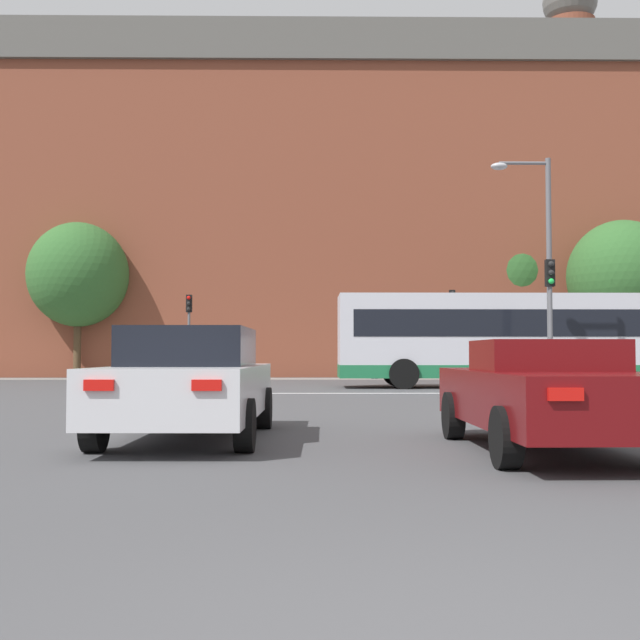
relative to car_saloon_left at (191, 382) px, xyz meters
The scene contains 14 objects.
stop_line_strip 12.82m from the car_saloon_left, 79.49° to the left, with size 9.39×0.30×0.01m, color silver.
far_pavement 26.20m from the car_saloon_left, 84.89° to the left, with size 70.44×2.50×0.01m, color gray.
brick_civic_building 35.87m from the car_saloon_left, 88.86° to the left, with size 42.89×13.57×23.33m.
car_saloon_left is the anchor object (origin of this frame).
car_roadster_right 4.72m from the car_saloon_left, 17.92° to the right, with size 2.03×4.68×1.33m.
bus_crossing_lead 18.49m from the car_saloon_left, 63.81° to the left, with size 11.09×2.64×3.18m.
traffic_light_near_right 15.38m from the car_saloon_left, 55.12° to the left, with size 0.26×0.31×3.95m.
traffic_light_far_left 25.70m from the car_saloon_left, 98.70° to the left, with size 0.26×0.31×3.84m.
traffic_light_far_right 26.60m from the car_saloon_left, 72.24° to the left, with size 0.26×0.31×4.07m.
street_lamp_junction 15.83m from the car_saloon_left, 56.51° to the left, with size 1.82×0.36×7.07m.
pedestrian_waiting 26.28m from the car_saloon_left, 79.93° to the left, with size 0.42×0.26×1.78m.
tree_by_building 33.58m from the car_saloon_left, 68.62° to the left, with size 5.49×5.49×8.18m.
tree_kerbside 29.68m from the car_saloon_left, 109.10° to the left, with size 4.82×4.82×7.53m.
tree_distant 30.88m from the car_saloon_left, 58.16° to the left, with size 4.99×4.99×7.39m.
Camera 1 is at (-0.70, -2.92, 1.16)m, focal length 45.00 mm.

